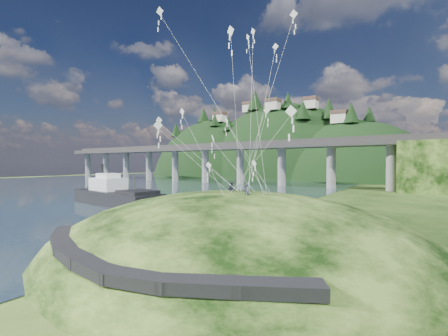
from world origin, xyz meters
The scene contains 10 objects.
ground centered at (0.00, 0.00, 0.00)m, with size 320.00×320.00×0.00m, color black.
water centered at (-72.00, 30.00, 0.01)m, with size 240.00×240.00×0.00m, color #304759.
grass_hill centered at (8.00, 2.00, -1.50)m, with size 36.00×32.00×13.00m.
footpath centered at (7.46, -9.74, 2.08)m, with size 22.29×5.84×0.83m.
bridge centered at (-26.46, 70.07, 9.70)m, with size 160.00×11.00×15.00m.
far_ridge centered at (-43.58, 122.17, -7.44)m, with size 153.00×70.00×94.50m.
work_barge centered at (-24.07, 12.98, 1.84)m, with size 21.59×8.31×7.36m.
wooden_dock centered at (-6.48, 7.08, 0.45)m, with size 14.35×6.26×1.02m.
kite_flyers centered at (7.97, 2.23, 5.79)m, with size 3.86×3.09×1.83m.
kite_swarm centered at (4.65, 5.09, 14.65)m, with size 18.38×15.79×18.40m.
Camera 1 is at (21.74, -20.44, 7.56)m, focal length 24.00 mm.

